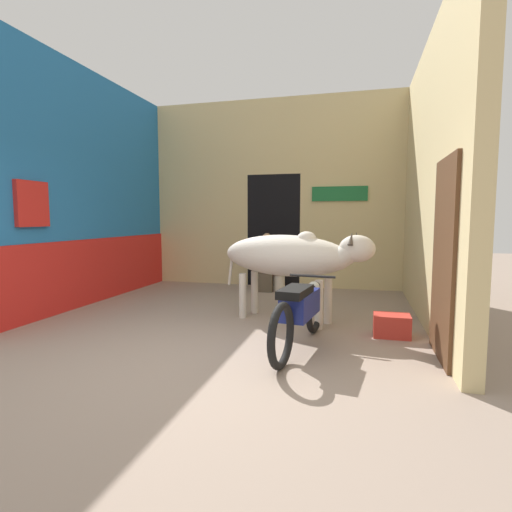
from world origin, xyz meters
TOP-DOWN VIEW (x-y plane):
  - ground_plane at (0.00, 0.00)m, footprint 30.00×30.00m
  - wall_left_shopfront at (-2.76, 2.41)m, footprint 0.25×4.83m
  - wall_back_with_doorway at (0.01, 5.08)m, footprint 5.36×0.93m
  - wall_right_with_door at (2.77, 2.37)m, footprint 0.22×4.83m
  - cow at (0.87, 1.96)m, footprint 2.29×1.14m
  - motorcycle_near at (1.18, 0.81)m, footprint 0.58×1.99m
  - shopkeeper_seated at (0.00, 4.22)m, footprint 0.43×0.33m
  - plastic_stool at (0.27, 4.22)m, footprint 0.33×0.33m
  - crate at (2.23, 1.55)m, footprint 0.44×0.32m

SIDE VIEW (x-z plane):
  - ground_plane at x=0.00m, z-range 0.00..0.00m
  - crate at x=2.23m, z-range 0.00..0.28m
  - plastic_stool at x=0.27m, z-range 0.02..0.40m
  - motorcycle_near at x=1.18m, z-range 0.06..0.83m
  - shopkeeper_seated at x=0.00m, z-range 0.02..1.19m
  - cow at x=0.87m, z-range 0.28..1.59m
  - wall_back_with_doorway at x=0.01m, z-range -0.27..3.72m
  - wall_left_shopfront at x=-2.76m, z-range -0.07..3.93m
  - wall_right_with_door at x=2.77m, z-range -0.03..3.96m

